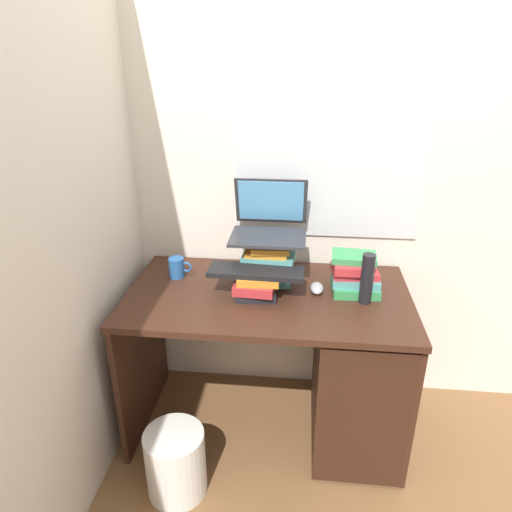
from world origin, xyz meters
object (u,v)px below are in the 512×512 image
book_stack_tall (268,260)px  book_stack_keyboard_riser (256,285)px  desk (335,365)px  mug (177,267)px  water_bottle (367,279)px  book_stack_side (354,274)px  laptop (269,222)px  wastebasket (176,462)px  computer_mouse (317,288)px  keyboard (256,271)px

book_stack_tall → book_stack_keyboard_riser: size_ratio=1.24×
desk → mug: mug is taller
mug → book_stack_keyboard_riser: bearing=-21.5°
water_bottle → book_stack_keyboard_riser: bearing=-180.0°
book_stack_side → laptop: (-0.40, 0.11, 0.20)m
book_stack_tall → water_bottle: water_bottle is taller
mug → laptop: bearing=7.7°
mug → water_bottle: water_bottle is taller
desk → water_bottle: size_ratio=5.68×
book_stack_tall → book_stack_side: size_ratio=1.12×
book_stack_side → water_bottle: bearing=-68.5°
water_bottle → wastebasket: size_ratio=0.73×
laptop → water_bottle: laptop is taller
book_stack_tall → computer_mouse: book_stack_tall is taller
computer_mouse → book_stack_side: bearing=11.5°
book_stack_keyboard_riser → keyboard: bearing=106.2°
book_stack_tall → mug: bearing=178.8°
book_stack_tall → book_stack_keyboard_riser: (-0.04, -0.15, -0.06)m
computer_mouse → wastebasket: (-0.58, -0.47, -0.63)m
desk → keyboard: (-0.37, 0.00, 0.47)m
book_stack_keyboard_riser → desk: bearing=0.9°
book_stack_keyboard_riser → book_stack_side: bearing=13.8°
book_stack_keyboard_riser → book_stack_side: 0.45m
mug → water_bottle: 0.90m
book_stack_keyboard_riser → keyboard: size_ratio=0.48×
desk → book_stack_keyboard_riser: (-0.37, -0.01, 0.41)m
desk → computer_mouse: 0.39m
keyboard → desk: bearing=1.9°
mug → desk: bearing=-11.1°
mug → wastebasket: (0.10, -0.56, -0.66)m
water_bottle → wastebasket: (-0.78, -0.40, -0.73)m
desk → laptop: size_ratio=3.72×
desk → laptop: (-0.33, 0.21, 0.63)m
book_stack_keyboard_riser → laptop: laptop is taller
book_stack_tall → book_stack_side: (0.40, -0.04, -0.03)m
desk → water_bottle: water_bottle is taller
laptop → water_bottle: (0.44, -0.22, -0.16)m
book_stack_tall → wastebasket: book_stack_tall is taller
book_stack_side → keyboard: bearing=-167.2°
laptop → book_stack_side: bearing=-15.7°
mug → wastebasket: size_ratio=0.37×
book_stack_tall → laptop: laptop is taller
book_stack_tall → laptop: (-0.00, 0.07, 0.17)m
laptop → mug: bearing=-172.3°
laptop → computer_mouse: 0.38m
book_stack_keyboard_riser → water_bottle: bearing=0.0°
desk → book_stack_side: bearing=58.0°
wastebasket → book_stack_side: bearing=34.2°
book_stack_tall → mug: book_stack_tall is taller
book_stack_side → computer_mouse: bearing=-168.5°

